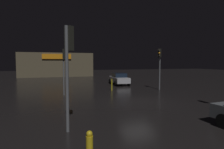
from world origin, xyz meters
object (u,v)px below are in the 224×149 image
at_px(traffic_signal_main, 160,61).
at_px(store_building, 56,65).
at_px(traffic_signal_opposite, 68,57).
at_px(fire_hydrant, 89,145).
at_px(traffic_signal_cross_right, 65,61).
at_px(car_near, 119,79).

bearing_deg(traffic_signal_main, store_building, 110.69).
bearing_deg(traffic_signal_opposite, fire_hydrant, -82.50).
xyz_separation_m(traffic_signal_opposite, traffic_signal_cross_right, (0.46, 9.27, -0.12)).
height_order(traffic_signal_main, car_near, traffic_signal_main).
distance_m(traffic_signal_main, traffic_signal_opposite, 14.20).
bearing_deg(fire_hydrant, store_building, 89.88).
bearing_deg(traffic_signal_main, traffic_signal_opposite, -137.57).
relative_size(store_building, fire_hydrant, 16.35).
distance_m(store_building, traffic_signal_opposite, 36.18).
relative_size(store_building, traffic_signal_cross_right, 3.56).
height_order(traffic_signal_opposite, car_near, traffic_signal_opposite).
xyz_separation_m(car_near, fire_hydrant, (-7.59, -18.09, -0.36)).
bearing_deg(store_building, traffic_signal_cross_right, -89.95).
height_order(traffic_signal_main, traffic_signal_opposite, traffic_signal_opposite).
bearing_deg(fire_hydrant, traffic_signal_opposite, 97.50).
distance_m(traffic_signal_opposite, car_near, 17.49).
bearing_deg(traffic_signal_cross_right, store_building, 90.05).
xyz_separation_m(store_building, car_near, (7.51, -20.78, -1.67)).
xyz_separation_m(traffic_signal_opposite, fire_hydrant, (0.35, -2.69, -2.76)).
relative_size(traffic_signal_opposite, fire_hydrant, 4.96).
distance_m(store_building, traffic_signal_cross_right, 26.91).
xyz_separation_m(traffic_signal_main, traffic_signal_cross_right, (-10.02, -0.31, -0.05)).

